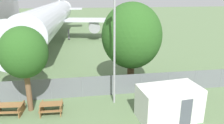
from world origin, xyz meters
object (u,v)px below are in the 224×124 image
(tree_left_of_cabin, at_px, (24,53))
(airplane, at_px, (51,18))
(tree_near_hangar, at_px, (132,36))
(portable_cabin, at_px, (169,103))
(picnic_bench_open_grass, at_px, (9,108))
(picnic_bench_near_cabin, at_px, (51,107))

(tree_left_of_cabin, bearing_deg, airplane, 91.72)
(tree_near_hangar, height_order, tree_left_of_cabin, tree_near_hangar)
(portable_cabin, bearing_deg, tree_left_of_cabin, 158.80)
(airplane, bearing_deg, tree_near_hangar, 26.49)
(airplane, xyz_separation_m, picnic_bench_open_grass, (-0.71, -24.63, -3.71))
(picnic_bench_near_cabin, bearing_deg, picnic_bench_open_grass, 174.14)
(tree_near_hangar, xyz_separation_m, tree_left_of_cabin, (-8.49, -3.37, -0.28))
(picnic_bench_near_cabin, distance_m, tree_left_of_cabin, 4.36)
(airplane, bearing_deg, picnic_bench_open_grass, 1.05)
(portable_cabin, xyz_separation_m, picnic_bench_near_cabin, (-8.16, 1.97, -0.72))
(picnic_bench_open_grass, bearing_deg, portable_cabin, -11.54)
(airplane, xyz_separation_m, tree_left_of_cabin, (0.73, -24.29, 0.28))
(portable_cabin, relative_size, picnic_bench_near_cabin, 2.66)
(portable_cabin, bearing_deg, airplane, 105.15)
(picnic_bench_open_grass, distance_m, tree_near_hangar, 11.43)
(picnic_bench_open_grass, bearing_deg, airplane, 88.36)
(picnic_bench_open_grass, height_order, tree_near_hangar, tree_near_hangar)
(portable_cabin, bearing_deg, tree_near_hangar, 95.77)
(airplane, relative_size, portable_cabin, 9.84)
(picnic_bench_near_cabin, distance_m, picnic_bench_open_grass, 3.05)
(portable_cabin, height_order, tree_near_hangar, tree_near_hangar)
(portable_cabin, height_order, tree_left_of_cabin, tree_left_of_cabin)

